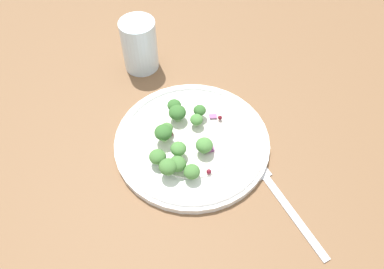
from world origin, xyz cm
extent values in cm
cube|color=brown|center=(0.00, 0.00, -1.00)|extent=(180.00, 180.00, 2.00)
cylinder|color=white|center=(1.38, 0.97, 0.60)|extent=(25.99, 25.99, 1.20)
torus|color=white|center=(1.38, 0.97, 1.20)|extent=(24.91, 24.91, 1.00)
cylinder|color=white|center=(1.38, 0.97, 1.30)|extent=(15.08, 15.08, 0.20)
cylinder|color=#8EB77A|center=(-1.30, -0.82, 2.02)|extent=(1.03, 1.03, 1.03)
ellipsoid|color=#4C843D|center=(-1.30, -0.82, 3.26)|extent=(2.76, 2.76, 2.07)
cylinder|color=#8EB77A|center=(-2.84, 6.65, 1.77)|extent=(1.01, 1.01, 1.01)
ellipsoid|color=#477A38|center=(-2.84, 6.65, 2.99)|extent=(2.70, 2.70, 2.02)
cylinder|color=#9EC684|center=(1.34, 5.61, 2.40)|extent=(1.10, 1.10, 1.10)
ellipsoid|color=#386B2D|center=(1.34, 5.61, 3.72)|extent=(2.94, 2.94, 2.20)
cylinder|color=#ADD18E|center=(2.85, 5.07, 1.96)|extent=(0.77, 0.77, 0.77)
ellipsoid|color=#477A38|center=(2.85, 5.07, 2.89)|extent=(2.05, 2.05, 1.54)
cylinder|color=#9EC684|center=(7.85, 3.64, 1.75)|extent=(0.91, 0.91, 0.91)
ellipsoid|color=#386B2D|center=(7.85, 3.64, 2.84)|extent=(2.43, 2.43, 1.82)
cylinder|color=#9EC684|center=(6.06, -0.66, 2.29)|extent=(0.80, 0.80, 0.80)
ellipsoid|color=#386B2D|center=(6.06, -0.66, 3.25)|extent=(2.14, 2.14, 1.60)
cylinder|color=#9EC684|center=(5.76, 3.18, 1.98)|extent=(1.11, 1.11, 1.11)
ellipsoid|color=#386B2D|center=(5.76, 3.18, 3.31)|extent=(2.95, 2.95, 2.21)
cylinder|color=#8EB77A|center=(-5.11, 5.06, 2.23)|extent=(1.06, 1.06, 1.06)
ellipsoid|color=#477A38|center=(-5.11, 5.06, 3.50)|extent=(2.82, 2.82, 2.12)
cylinder|color=#9EC684|center=(-4.41, 3.60, 1.81)|extent=(1.03, 1.03, 1.03)
ellipsoid|color=#477A38|center=(-4.41, 3.60, 3.05)|extent=(2.75, 2.75, 2.06)
cylinder|color=#9EC684|center=(-5.87, 1.48, 1.78)|extent=(0.96, 0.96, 0.96)
ellipsoid|color=#477A38|center=(-5.87, 1.48, 2.93)|extent=(2.55, 2.55, 1.91)
cylinder|color=#9EC684|center=(-1.77, 3.34, 2.21)|extent=(0.95, 0.95, 0.95)
ellipsoid|color=#4C843D|center=(-1.77, 3.34, 3.34)|extent=(2.53, 2.53, 1.89)
cylinder|color=#ADD18E|center=(4.26, 0.20, 2.00)|extent=(0.82, 0.82, 0.82)
ellipsoid|color=#4C843D|center=(4.26, 0.20, 2.98)|extent=(2.18, 2.18, 1.63)
sphere|color=maroon|center=(5.18, -4.11, 2.05)|extent=(0.74, 0.74, 0.74)
sphere|color=maroon|center=(-5.35, -1.22, 1.81)|extent=(0.79, 0.79, 0.79)
sphere|color=#4C0A14|center=(2.48, 4.49, 1.76)|extent=(0.84, 0.84, 0.84)
cube|color=#A35B93|center=(5.87, -3.00, 1.66)|extent=(0.93, 1.33, 0.32)
cube|color=#843D75|center=(-0.22, -0.99, 1.66)|extent=(1.65, 1.63, 0.35)
cube|color=#A35B93|center=(-4.17, 4.96, 1.50)|extent=(1.48, 1.63, 0.56)
cube|color=#843D75|center=(-0.96, -1.81, 1.86)|extent=(1.43, 1.42, 0.45)
cube|color=silver|center=(-12.95, -13.33, 0.25)|extent=(14.22, 7.12, 0.50)
cube|color=silver|center=(-4.44, -9.60, 0.25)|extent=(4.26, 3.64, 0.50)
cylinder|color=silver|center=(21.43, 9.63, 5.15)|extent=(6.72, 6.72, 10.29)
camera|label=1|loc=(-36.39, 3.47, 52.64)|focal=35.75mm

